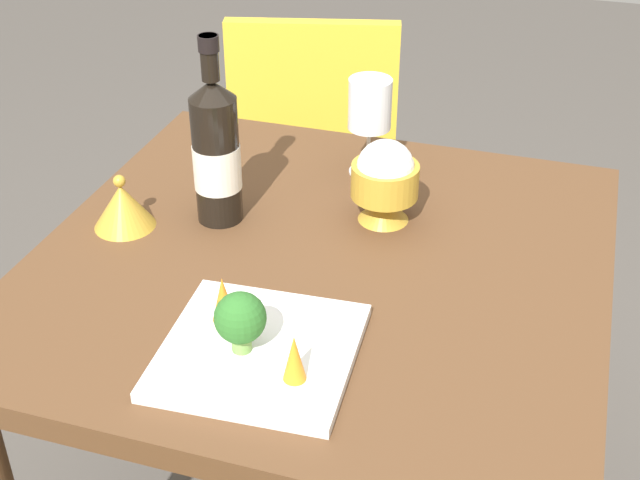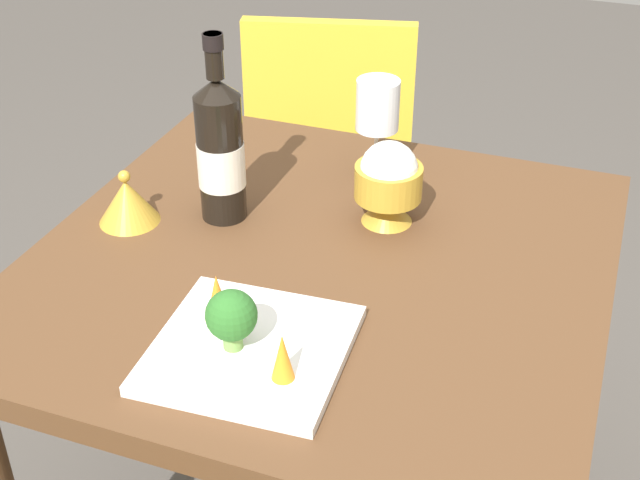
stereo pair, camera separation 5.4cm
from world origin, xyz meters
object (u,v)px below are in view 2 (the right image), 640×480
Objects in this scene: wine_bottle at (220,149)px; carrot_garnish_right at (283,357)px; rice_bowl_lid at (127,201)px; wine_glass at (376,107)px; rice_bowl at (388,181)px; serving_plate at (251,349)px; carrot_garnish_left at (217,296)px; broccoli_floret at (231,317)px; chair_near_window at (331,136)px.

wine_bottle reaches higher than carrot_garnish_right.
rice_bowl_lid is (-0.14, -0.07, -0.08)m from wine_bottle.
wine_glass is 1.26× the size of rice_bowl.
rice_bowl is (0.26, 0.08, -0.05)m from wine_bottle.
wine_bottle is 0.38m from serving_plate.
carrot_garnish_left reaches higher than serving_plate.
carrot_garnish_right is at bearing -54.83° from wine_bottle.
wine_glass is at bearing 82.34° from carrot_garnish_left.
carrot_garnish_left is at bearing -37.76° from rice_bowl_lid.
wine_bottle is 4.68× the size of carrot_garnish_right.
wine_bottle reaches higher than broccoli_floret.
carrot_garnish_left is (-0.05, 0.05, -0.02)m from broccoli_floret.
wine_glass is 0.45m from rice_bowl_lid.
wine_glass reaches higher than broccoli_floret.
rice_bowl is at bearing 79.51° from serving_plate.
serving_plate is 0.09m from carrot_garnish_left.
serving_plate is (-0.00, -0.54, -0.12)m from wine_glass.
carrot_garnish_left is 1.02× the size of carrot_garnish_right.
chair_near_window reaches higher than broccoli_floret.
serving_plate is (-0.07, -0.39, -0.07)m from rice_bowl.
broccoli_floret is 0.07m from carrot_garnish_left.
broccoli_floret is (0.25, -1.08, 0.28)m from chair_near_window.
wine_bottle reaches higher than serving_plate.
rice_bowl_lid is 1.46× the size of carrot_garnish_left.
rice_bowl_lid reaches higher than carrot_garnish_right.
broccoli_floret is at bearing -62.62° from wine_bottle.
broccoli_floret is at bearing 158.49° from carrot_garnish_right.
rice_bowl is (0.34, -0.68, 0.28)m from chair_near_window.
rice_bowl_lid is (-0.40, -0.15, -0.04)m from rice_bowl.
wine_bottle is 0.44m from carrot_garnish_right.
rice_bowl_lid is 1.50× the size of carrot_garnish_right.
wine_bottle is 2.20× the size of rice_bowl.
carrot_garnish_left is at bearing 148.39° from serving_plate.
wine_glass is 0.18m from rice_bowl.
chair_near_window is at bearing 106.52° from carrot_garnish_right.
rice_bowl reaches higher than broccoli_floret.
serving_plate is 0.06m from broccoli_floret.
wine_glass is 0.59m from carrot_garnish_right.
rice_bowl_lid is 0.38× the size of serving_plate.
chair_near_window is at bearing 116.34° from rice_bowl.
wine_bottle is 0.30m from wine_glass.
wine_bottle reaches higher than chair_near_window.
broccoli_floret is (-0.02, -0.55, -0.06)m from wine_glass.
carrot_garnish_left is (0.12, -0.27, -0.07)m from wine_bottle.
chair_near_window reaches higher than rice_bowl_lid.
broccoli_floret is 1.28× the size of carrot_garnish_right.
carrot_garnish_right is (0.06, -0.58, -0.08)m from wine_glass.
carrot_garnish_left is at bearing 146.82° from carrot_garnish_right.
carrot_garnish_right is (0.39, -0.29, 0.01)m from rice_bowl_lid.
wine_bottle is 3.64× the size of broccoli_floret.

